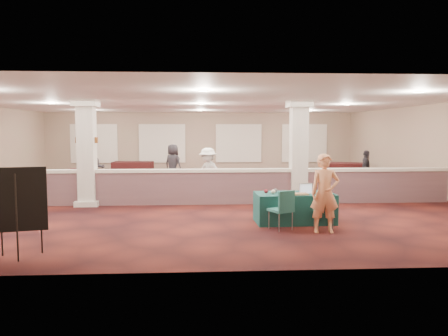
{
  "coord_description": "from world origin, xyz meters",
  "views": [
    {
      "loc": [
        -0.13,
        -14.93,
        2.3
      ],
      "look_at": [
        0.64,
        -2.0,
        1.17
      ],
      "focal_mm": 35.0,
      "sensor_mm": 36.0,
      "label": 1
    }
  ],
  "objects": [
    {
      "name": "screen_glow",
      "position": [
        2.56,
        -4.25,
        0.85
      ],
      "size": [
        0.3,
        0.01,
        0.19
      ],
      "primitive_type": "cube",
      "rotation": [
        0.0,
        0.0,
        0.03
      ],
      "color": "#B0BBD3",
      "rests_on": "near_table"
    },
    {
      "name": "far_table_front_right",
      "position": [
        5.72,
        1.43,
        0.37
      ],
      "size": [
        1.94,
        1.14,
        0.75
      ],
      "primitive_type": "cube",
      "rotation": [
        0.0,
        0.0,
        -0.12
      ],
      "color": "black",
      "rests_on": "ground"
    },
    {
      "name": "knitting",
      "position": [
        2.31,
        -4.57,
        0.75
      ],
      "size": [
        0.42,
        0.32,
        0.03
      ],
      "primitive_type": "cube",
      "rotation": [
        0.0,
        0.0,
        0.03
      ],
      "color": "#C1701E",
      "rests_on": "near_table"
    },
    {
      "name": "conf_chair_main",
      "position": [
        2.8,
        -5.06,
        0.49
      ],
      "size": [
        0.42,
        0.42,
        0.84
      ],
      "rotation": [
        0.0,
        0.0,
        0.0
      ],
      "color": "#1C524B",
      "rests_on": "ground"
    },
    {
      "name": "easel_board",
      "position": [
        -3.35,
        -7.0,
        1.04
      ],
      "size": [
        0.95,
        0.55,
        1.64
      ],
      "rotation": [
        0.0,
        0.0,
        0.22
      ],
      "color": "black",
      "rests_on": "ground"
    },
    {
      "name": "column_left",
      "position": [
        -3.5,
        -1.5,
        1.64
      ],
      "size": [
        0.72,
        0.72,
        3.2
      ],
      "color": "beige",
      "rests_on": "ground"
    },
    {
      "name": "far_table_back_center",
      "position": [
        -0.14,
        3.2,
        0.34
      ],
      "size": [
        1.67,
        0.85,
        0.67
      ],
      "primitive_type": "cube",
      "rotation": [
        0.0,
        0.0,
        -0.01
      ],
      "color": "black",
      "rests_on": "ground"
    },
    {
      "name": "sconce_left",
      "position": [
        -3.78,
        -1.5,
        2.0
      ],
      "size": [
        0.12,
        0.12,
        0.18
      ],
      "color": "brown",
      "rests_on": "column_left"
    },
    {
      "name": "yarn_cream",
      "position": [
        1.7,
        -4.44,
        0.8
      ],
      "size": [
        0.11,
        0.11,
        0.11
      ],
      "primitive_type": "sphere",
      "color": "beige",
      "rests_on": "near_table"
    },
    {
      "name": "yarn_red",
      "position": [
        1.55,
        -4.3,
        0.79
      ],
      "size": [
        0.1,
        0.1,
        0.1
      ],
      "primitive_type": "sphere",
      "color": "maroon",
      "rests_on": "near_table"
    },
    {
      "name": "attendee_c",
      "position": [
        6.46,
        1.81,
        0.75
      ],
      "size": [
        0.73,
        0.98,
        1.51
      ],
      "primitive_type": "imported",
      "rotation": [
        0.0,
        0.0,
        1.17
      ],
      "color": "black",
      "rests_on": "ground"
    },
    {
      "name": "near_table",
      "position": [
        2.26,
        -4.32,
        0.37
      ],
      "size": [
        1.96,
        1.03,
        0.74
      ],
      "primitive_type": "cube",
      "rotation": [
        0.0,
        0.0,
        0.03
      ],
      "color": "#103B37",
      "rests_on": "ground"
    },
    {
      "name": "partition_wall",
      "position": [
        0.0,
        -1.5,
        0.57
      ],
      "size": [
        15.6,
        0.28,
        1.1
      ],
      "color": "brown",
      "rests_on": "ground"
    },
    {
      "name": "woman",
      "position": [
        2.7,
        -5.39,
        0.89
      ],
      "size": [
        0.65,
        0.45,
        1.77
      ],
      "primitive_type": "imported",
      "rotation": [
        0.0,
        0.0,
        -0.03
      ],
      "color": "#F19F68",
      "rests_on": "ground"
    },
    {
      "name": "laptop_screen",
      "position": [
        2.56,
        -4.25,
        0.87
      ],
      "size": [
        0.33,
        0.02,
        0.22
      ],
      "primitive_type": "cube",
      "rotation": [
        0.0,
        0.0,
        0.03
      ],
      "color": "silver",
      "rests_on": "near_table"
    },
    {
      "name": "ceiling",
      "position": [
        0.0,
        0.0,
        3.2
      ],
      "size": [
        16.0,
        16.0,
        0.02
      ],
      "primitive_type": "cube",
      "color": "silver",
      "rests_on": "wall_back"
    },
    {
      "name": "attendee_b",
      "position": [
        0.21,
        0.0,
        0.85
      ],
      "size": [
        1.15,
        1.08,
        1.69
      ],
      "primitive_type": "imported",
      "rotation": [
        0.0,
        0.0,
        -0.7
      ],
      "color": "silver",
      "rests_on": "ground"
    },
    {
      "name": "scissors",
      "position": [
        2.92,
        -4.58,
        0.75
      ],
      "size": [
        0.12,
        0.03,
        0.01
      ],
      "primitive_type": "cube",
      "rotation": [
        0.0,
        0.0,
        0.03
      ],
      "color": "red",
      "rests_on": "near_table"
    },
    {
      "name": "far_table_back_left",
      "position": [
        -3.29,
        6.32,
        0.38
      ],
      "size": [
        1.95,
        1.05,
        0.77
      ],
      "primitive_type": "cube",
      "rotation": [
        0.0,
        0.0,
        -0.06
      ],
      "color": "black",
      "rests_on": "ground"
    },
    {
      "name": "attendee_a",
      "position": [
        -4.13,
        2.06,
        0.83
      ],
      "size": [
        0.87,
        0.61,
        1.65
      ],
      "primitive_type": "imported",
      "rotation": [
        0.0,
        0.0,
        0.23
      ],
      "color": "black",
      "rests_on": "ground"
    },
    {
      "name": "laptop_base",
      "position": [
        2.56,
        -4.36,
        0.75
      ],
      "size": [
        0.34,
        0.24,
        0.02
      ],
      "primitive_type": "cube",
      "rotation": [
        0.0,
        0.0,
        0.03
      ],
      "color": "silver",
      "rests_on": "near_table"
    },
    {
      "name": "attendee_d",
      "position": [
        -1.21,
        3.75,
        0.85
      ],
      "size": [
        0.95,
        0.85,
        1.7
      ],
      "primitive_type": "imported",
      "rotation": [
        0.0,
        0.0,
        2.53
      ],
      "color": "black",
      "rests_on": "ground"
    },
    {
      "name": "far_table_back_right",
      "position": [
        6.5,
        4.43,
        0.41
      ],
      "size": [
        2.24,
        1.67,
        0.82
      ],
      "primitive_type": "cube",
      "rotation": [
        0.0,
        0.0,
        -0.38
      ],
      "color": "black",
      "rests_on": "ground"
    },
    {
      "name": "wall_back",
      "position": [
        0.0,
        8.0,
        1.6
      ],
      "size": [
        16.0,
        0.04,
        3.2
      ],
      "primitive_type": "cube",
      "color": "gray",
      "rests_on": "ground"
    },
    {
      "name": "wall_right",
      "position": [
        8.0,
        0.0,
        1.6
      ],
      "size": [
        0.04,
        16.0,
        3.2
      ],
      "primitive_type": "cube",
      "color": "gray",
      "rests_on": "ground"
    },
    {
      "name": "far_table_front_center",
      "position": [
        -2.0,
        3.0,
        0.33
      ],
      "size": [
        1.74,
        1.03,
        0.67
      ],
      "primitive_type": "cube",
      "rotation": [
        0.0,
        0.0,
        0.13
      ],
      "color": "black",
      "rests_on": "ground"
    },
    {
      "name": "yarn_grey",
      "position": [
        1.8,
        -4.22,
        0.79
      ],
      "size": [
        0.11,
        0.11,
        0.11
      ],
      "primitive_type": "sphere",
      "color": "#4A494E",
      "rests_on": "near_table"
    },
    {
      "name": "conf_chair_side",
      "position": [
        1.81,
        -5.14,
        0.55
      ],
      "size": [
        0.63,
        0.63,
        0.93
      ],
      "rotation": [
        0.0,
        0.0,
        0.48
      ],
      "color": "#1C524B",
      "rests_on": "ground"
    },
    {
      "name": "wall_front",
      "position": [
        0.0,
        -8.0,
        1.6
      ],
      "size": [
        16.0,
        0.04,
        3.2
      ],
      "primitive_type": "cube",
      "color": "gray",
      "rests_on": "ground"
    },
    {
      "name": "column_right",
      "position": [
        3.0,
        -1.5,
        1.64
      ],
      "size": [
        0.72,
        0.72,
        3.2
      ],
      "color": "beige",
      "rests_on": "ground"
    },
    {
      "name": "far_table_front_left",
      "position": [
        -4.63,
        3.0,
        0.35
      ],
      "size": [
        1.95,
        1.45,
        0.71
      ],
      "primitive_type": "cube",
      "rotation": [
        0.0,
        0.0,
        -0.38
      ],
      "color": "black",
      "rests_on": "ground"
    },
    {
      "name": "sconce_right",
      "position": [
        -3.22,
        -1.5,
        2.0
      ],
      "size": [
        0.12,
        0.12,
        0.18
      ],
      "color": "brown",
      "rests_on": "column_left"
    },
    {
      "name": "ground",
      "position": [
        0.0,
        0.0,
        0.0
      ],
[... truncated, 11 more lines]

